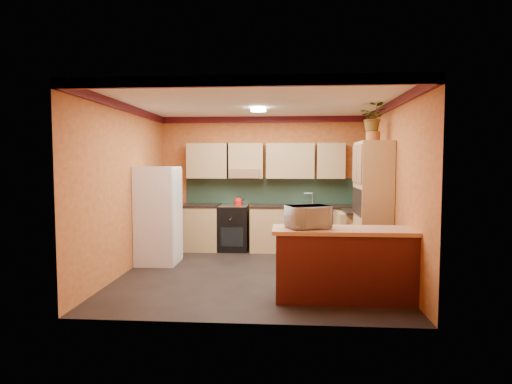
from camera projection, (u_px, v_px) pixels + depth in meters
The scene contains 15 objects.
room_shell at pixel (258, 143), 6.93m from camera, with size 4.24×4.24×2.72m.
base_cabinets_back at pixel (265, 229), 8.55m from camera, with size 3.65×0.60×0.88m, color tan.
countertop_back at pixel (265, 206), 8.52m from camera, with size 3.65×0.62×0.04m, color black.
stove at pixel (234, 228), 8.60m from camera, with size 0.58×0.58×0.91m, color black.
kettle at pixel (238, 201), 8.50m from camera, with size 0.17×0.17×0.18m, color red, non-canonical shape.
sink at pixel (304, 205), 8.46m from camera, with size 0.48×0.40×0.03m, color silver.
base_cabinets_right at pixel (360, 237), 7.62m from camera, with size 0.60×0.80×0.88m, color tan.
countertop_right at pixel (361, 212), 7.58m from camera, with size 0.62×0.80×0.04m, color black.
fridge at pixel (158, 215), 7.45m from camera, with size 0.68×0.66×1.70m, color white.
pantry at pixel (372, 208), 6.82m from camera, with size 0.48×0.90×2.10m, color tan.
fern_pot at pixel (373, 137), 6.79m from camera, with size 0.22×0.22×0.16m, color #955124.
fern at pixel (373, 118), 6.77m from camera, with size 0.40×0.35×0.44m, color tan.
breakfast_bar at pixel (346, 266), 5.50m from camera, with size 1.80×0.55×0.88m, color #4D1812.
bar_top at pixel (347, 230), 5.46m from camera, with size 1.90×0.65×0.05m, color tan.
microwave at pixel (308, 217), 5.49m from camera, with size 0.52×0.35×0.29m, color white.
Camera 1 is at (0.48, -6.67, 1.78)m, focal length 30.00 mm.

